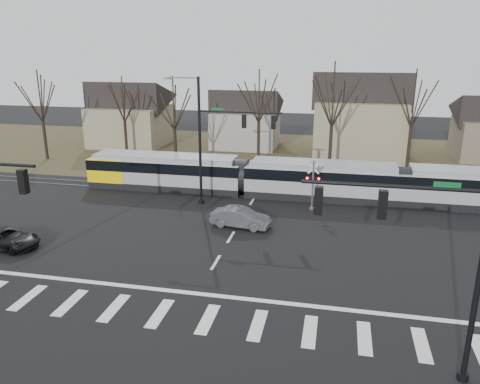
% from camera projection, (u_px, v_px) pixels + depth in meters
% --- Properties ---
extents(ground, '(140.00, 140.00, 0.00)m').
position_uv_depth(ground, '(207.00, 278.00, 26.09)').
color(ground, black).
extents(grass_verge, '(140.00, 28.00, 0.01)m').
position_uv_depth(grass_verge, '(280.00, 155.00, 55.99)').
color(grass_verge, '#38331E').
rests_on(grass_verge, ground).
extents(crosswalk, '(27.00, 2.60, 0.01)m').
position_uv_depth(crosswalk, '(184.00, 316.00, 22.35)').
color(crosswalk, silver).
rests_on(crosswalk, ground).
extents(stop_line, '(28.00, 0.35, 0.01)m').
position_uv_depth(stop_line, '(197.00, 294.00, 24.41)').
color(stop_line, silver).
rests_on(stop_line, ground).
extents(lane_dashes, '(0.18, 30.00, 0.01)m').
position_uv_depth(lane_dashes, '(257.00, 194.00, 41.04)').
color(lane_dashes, silver).
rests_on(lane_dashes, ground).
extents(rail_pair, '(90.00, 1.52, 0.06)m').
position_uv_depth(rail_pair, '(256.00, 194.00, 40.85)').
color(rail_pair, '#59595E').
rests_on(rail_pair, ground).
extents(tram, '(41.38, 3.07, 3.14)m').
position_uv_depth(tram, '(320.00, 179.00, 39.46)').
color(tram, gray).
rests_on(tram, ground).
extents(sedan, '(2.65, 4.65, 1.40)m').
position_uv_depth(sedan, '(241.00, 218.00, 33.34)').
color(sedan, '#494B4F').
rests_on(sedan, ground).
extents(suv, '(2.91, 4.89, 1.25)m').
position_uv_depth(suv, '(5.00, 238.00, 29.93)').
color(suv, black).
rests_on(suv, ground).
extents(signal_pole_near_right, '(6.72, 0.44, 8.00)m').
position_uv_depth(signal_pole_near_right, '(427.00, 253.00, 16.95)').
color(signal_pole_near_right, black).
rests_on(signal_pole_near_right, ground).
extents(signal_pole_far, '(9.28, 0.44, 10.20)m').
position_uv_depth(signal_pole_far, '(219.00, 136.00, 36.57)').
color(signal_pole_far, black).
rests_on(signal_pole_far, ground).
extents(rail_crossing_signal, '(1.08, 0.36, 4.00)m').
position_uv_depth(rail_crossing_signal, '(313.00, 187.00, 36.50)').
color(rail_crossing_signal, '#59595B').
rests_on(rail_crossing_signal, ground).
extents(tree_row, '(59.20, 7.20, 10.00)m').
position_uv_depth(tree_row, '(293.00, 121.00, 48.52)').
color(tree_row, black).
rests_on(tree_row, ground).
extents(house_a, '(9.72, 8.64, 8.60)m').
position_uv_depth(house_a, '(129.00, 111.00, 60.52)').
color(house_a, gray).
rests_on(house_a, ground).
extents(house_b, '(8.64, 7.56, 7.65)m').
position_uv_depth(house_b, '(246.00, 116.00, 59.56)').
color(house_b, gray).
rests_on(house_b, ground).
extents(house_c, '(10.80, 8.64, 10.10)m').
position_uv_depth(house_c, '(360.00, 112.00, 53.60)').
color(house_c, gray).
rests_on(house_c, ground).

